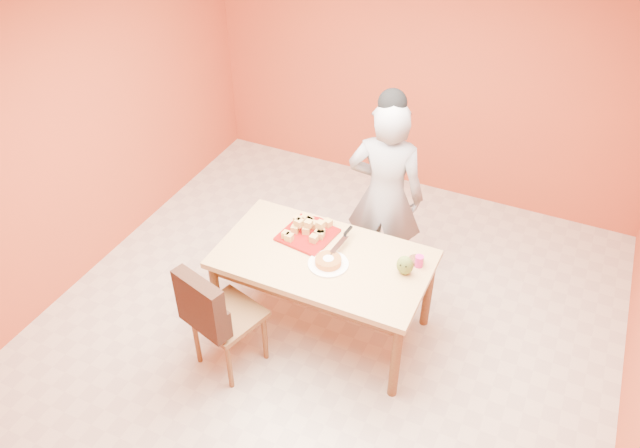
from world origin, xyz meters
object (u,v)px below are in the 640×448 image
at_px(dining_table, 323,266).
at_px(magenta_glass, 419,261).
at_px(pastry_platter, 308,235).
at_px(red_dinner_plate, 312,227).
at_px(checker_tin, 416,260).
at_px(sponge_cake, 328,261).
at_px(person, 385,196).
at_px(egg_ornament, 405,265).
at_px(dining_chair, 226,315).

bearing_deg(dining_table, magenta_glass, 16.65).
xyz_separation_m(pastry_platter, magenta_glass, (0.90, 0.03, 0.03)).
bearing_deg(magenta_glass, pastry_platter, -178.23).
relative_size(red_dinner_plate, checker_tin, 2.36).
xyz_separation_m(dining_table, magenta_glass, (0.68, 0.20, 0.14)).
height_order(dining_table, sponge_cake, sponge_cake).
distance_m(red_dinner_plate, sponge_cake, 0.46).
xyz_separation_m(red_dinner_plate, sponge_cake, (0.30, -0.35, 0.03)).
bearing_deg(magenta_glass, person, 129.72).
height_order(dining_table, pastry_platter, pastry_platter).
bearing_deg(magenta_glass, egg_ornament, -119.80).
bearing_deg(checker_tin, sponge_cake, -152.66).
relative_size(dining_chair, red_dinner_plate, 3.86).
distance_m(person, sponge_cake, 0.86).
bearing_deg(pastry_platter, sponge_cake, -40.04).
bearing_deg(egg_ornament, dining_table, 168.09).
xyz_separation_m(red_dinner_plate, egg_ornament, (0.84, -0.21, 0.07)).
xyz_separation_m(dining_table, sponge_cake, (0.07, -0.06, 0.13)).
bearing_deg(person, dining_chair, 55.63).
distance_m(person, red_dinner_plate, 0.66).
relative_size(dining_chair, checker_tin, 9.13).
bearing_deg(red_dinner_plate, egg_ornament, -13.96).
height_order(person, red_dinner_plate, person).
distance_m(pastry_platter, magenta_glass, 0.90).
relative_size(dining_table, magenta_glass, 17.69).
bearing_deg(person, egg_ornament, 112.11).
bearing_deg(dining_table, checker_tin, 19.94).
distance_m(dining_chair, checker_tin, 1.46).
distance_m(sponge_cake, egg_ornament, 0.56).
height_order(dining_chair, person, person).
distance_m(dining_table, pastry_platter, 0.30).
relative_size(dining_chair, magenta_glass, 10.89).
bearing_deg(dining_chair, dining_table, 68.04).
bearing_deg(dining_table, dining_chair, -128.22).
xyz_separation_m(egg_ornament, magenta_glass, (0.07, 0.12, -0.03)).
distance_m(pastry_platter, sponge_cake, 0.37).
distance_m(pastry_platter, red_dinner_plate, 0.11).
xyz_separation_m(dining_table, egg_ornament, (0.61, 0.08, 0.17)).
relative_size(sponge_cake, checker_tin, 1.81).
bearing_deg(pastry_platter, red_dinner_plate, 95.85).
distance_m(sponge_cake, magenta_glass, 0.67).
relative_size(dining_table, pastry_platter, 4.16).
height_order(dining_table, dining_chair, dining_chair).
relative_size(red_dinner_plate, sponge_cake, 1.30).
height_order(dining_table, magenta_glass, magenta_glass).
height_order(person, pastry_platter, person).
distance_m(dining_table, dining_chair, 0.81).
height_order(dining_table, egg_ornament, egg_ornament).
xyz_separation_m(pastry_platter, sponge_cake, (0.29, -0.24, 0.02)).
height_order(dining_chair, egg_ornament, dining_chair).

